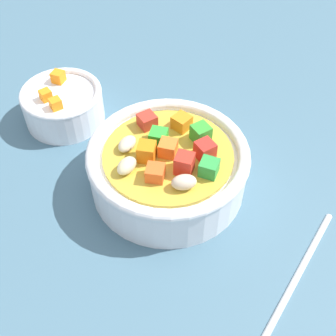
% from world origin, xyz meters
% --- Properties ---
extents(ground_plane, '(1.40, 1.40, 0.02)m').
position_xyz_m(ground_plane, '(0.00, 0.00, -0.01)').
color(ground_plane, '#42667A').
extents(soup_bowl_main, '(0.16, 0.16, 0.07)m').
position_xyz_m(soup_bowl_main, '(0.00, -0.00, 0.03)').
color(soup_bowl_main, white).
rests_on(soup_bowl_main, ground_plane).
extents(spoon, '(0.07, 0.24, 0.01)m').
position_xyz_m(spoon, '(0.17, 0.03, 0.00)').
color(spoon, silver).
rests_on(spoon, ground_plane).
extents(side_bowl_small, '(0.09, 0.09, 0.05)m').
position_xyz_m(side_bowl_small, '(-0.15, 0.05, 0.02)').
color(side_bowl_small, white).
rests_on(side_bowl_small, ground_plane).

